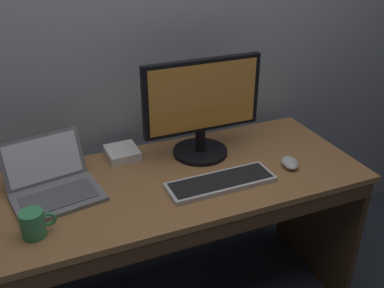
{
  "coord_description": "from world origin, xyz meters",
  "views": [
    {
      "loc": [
        -0.54,
        -1.45,
        1.73
      ],
      "look_at": [
        0.07,
        0.0,
        0.91
      ],
      "focal_mm": 40.65,
      "sensor_mm": 36.0,
      "label": 1
    }
  ],
  "objects_px": {
    "external_drive_box": "(122,153)",
    "external_monitor": "(202,107)",
    "coffee_mug": "(34,224)",
    "computer_mouse": "(290,163)",
    "wired_keyboard": "(221,182)",
    "laptop_space_gray": "(54,187)"
  },
  "relations": [
    {
      "from": "laptop_space_gray",
      "to": "external_monitor",
      "type": "relative_size",
      "value": 0.7
    },
    {
      "from": "coffee_mug",
      "to": "external_monitor",
      "type": "bearing_deg",
      "value": 21.77
    },
    {
      "from": "computer_mouse",
      "to": "coffee_mug",
      "type": "relative_size",
      "value": 0.89
    },
    {
      "from": "external_drive_box",
      "to": "coffee_mug",
      "type": "distance_m",
      "value": 0.59
    },
    {
      "from": "external_monitor",
      "to": "external_drive_box",
      "type": "xyz_separation_m",
      "value": [
        -0.34,
        0.12,
        -0.22
      ]
    },
    {
      "from": "external_monitor",
      "to": "computer_mouse",
      "type": "xyz_separation_m",
      "value": [
        0.31,
        -0.25,
        -0.22
      ]
    },
    {
      "from": "computer_mouse",
      "to": "coffee_mug",
      "type": "bearing_deg",
      "value": -161.13
    },
    {
      "from": "laptop_space_gray",
      "to": "external_monitor",
      "type": "height_order",
      "value": "external_monitor"
    },
    {
      "from": "computer_mouse",
      "to": "coffee_mug",
      "type": "height_order",
      "value": "coffee_mug"
    },
    {
      "from": "external_drive_box",
      "to": "computer_mouse",
      "type": "bearing_deg",
      "value": -29.45
    },
    {
      "from": "laptop_space_gray",
      "to": "external_drive_box",
      "type": "relative_size",
      "value": 2.43
    },
    {
      "from": "external_monitor",
      "to": "computer_mouse",
      "type": "relative_size",
      "value": 4.98
    },
    {
      "from": "external_drive_box",
      "to": "external_monitor",
      "type": "bearing_deg",
      "value": -19.75
    },
    {
      "from": "laptop_space_gray",
      "to": "wired_keyboard",
      "type": "bearing_deg",
      "value": -16.14
    },
    {
      "from": "computer_mouse",
      "to": "external_monitor",
      "type": "bearing_deg",
      "value": 157.68
    },
    {
      "from": "laptop_space_gray",
      "to": "computer_mouse",
      "type": "distance_m",
      "value": 0.98
    },
    {
      "from": "laptop_space_gray",
      "to": "computer_mouse",
      "type": "xyz_separation_m",
      "value": [
        0.97,
        -0.17,
        -0.02
      ]
    },
    {
      "from": "wired_keyboard",
      "to": "external_drive_box",
      "type": "height_order",
      "value": "external_drive_box"
    },
    {
      "from": "external_monitor",
      "to": "laptop_space_gray",
      "type": "bearing_deg",
      "value": -173.55
    },
    {
      "from": "wired_keyboard",
      "to": "computer_mouse",
      "type": "relative_size",
      "value": 4.22
    },
    {
      "from": "external_monitor",
      "to": "computer_mouse",
      "type": "distance_m",
      "value": 0.45
    },
    {
      "from": "coffee_mug",
      "to": "computer_mouse",
      "type": "bearing_deg",
      "value": 2.96
    }
  ]
}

